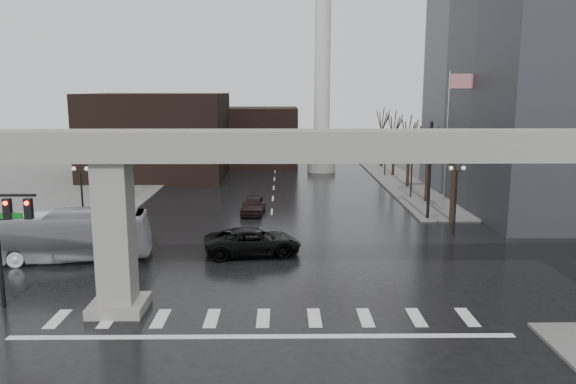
# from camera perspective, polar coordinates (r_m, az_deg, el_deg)

# --- Properties ---
(ground) EXTENTS (160.00, 160.00, 0.00)m
(ground) POSITION_cam_1_polar(r_m,az_deg,el_deg) (27.87, -2.46, -11.86)
(ground) COLOR black
(ground) RESTS_ON ground
(sidewalk_ne) EXTENTS (28.00, 36.00, 0.15)m
(sidewalk_ne) POSITION_cam_1_polar(r_m,az_deg,el_deg) (67.50, 21.22, 0.81)
(sidewalk_ne) COLOR slate
(sidewalk_ne) RESTS_ON ground
(sidewalk_nw) EXTENTS (28.00, 36.00, 0.15)m
(sidewalk_nw) POSITION_cam_1_polar(r_m,az_deg,el_deg) (68.17, -23.86, 0.71)
(sidewalk_nw) COLOR slate
(sidewalk_nw) RESTS_ON ground
(elevated_guideway) EXTENTS (48.00, 2.60, 8.70)m
(elevated_guideway) POSITION_cam_1_polar(r_m,az_deg,el_deg) (26.03, 0.20, 2.29)
(elevated_guideway) COLOR gray
(elevated_guideway) RESTS_ON ground
(building_far_left) EXTENTS (16.00, 14.00, 10.00)m
(building_far_left) POSITION_cam_1_polar(r_m,az_deg,el_deg) (69.60, -13.05, 5.61)
(building_far_left) COLOR black
(building_far_left) RESTS_ON ground
(building_far_mid) EXTENTS (10.00, 10.00, 8.00)m
(building_far_mid) POSITION_cam_1_polar(r_m,az_deg,el_deg) (78.09, -2.77, 5.63)
(building_far_mid) COLOR black
(building_far_mid) RESTS_ON ground
(smokestack) EXTENTS (3.60, 3.60, 30.00)m
(smokestack) POSITION_cam_1_polar(r_m,az_deg,el_deg) (72.00, 3.52, 12.66)
(smokestack) COLOR silver
(smokestack) RESTS_ON ground
(signal_mast_arm) EXTENTS (12.12, 0.43, 8.00)m
(signal_mast_arm) POSITION_cam_1_polar(r_m,az_deg,el_deg) (45.54, 9.65, 4.34)
(signal_mast_arm) COLOR black
(signal_mast_arm) RESTS_ON ground
(signal_left_pole) EXTENTS (2.30, 0.30, 6.00)m
(signal_left_pole) POSITION_cam_1_polar(r_m,az_deg,el_deg) (30.08, -26.56, -3.16)
(signal_left_pole) COLOR black
(signal_left_pole) RESTS_ON ground
(flagpole_assembly) EXTENTS (2.06, 0.12, 12.00)m
(flagpole_assembly) POSITION_cam_1_polar(r_m,az_deg,el_deg) (49.98, 16.23, 6.56)
(flagpole_assembly) COLOR silver
(flagpole_assembly) RESTS_ON ground
(lamp_right_0) EXTENTS (1.22, 0.32, 5.11)m
(lamp_right_0) POSITION_cam_1_polar(r_m,az_deg,el_deg) (42.32, 16.71, 0.35)
(lamp_right_0) COLOR black
(lamp_right_0) RESTS_ON ground
(lamp_right_1) EXTENTS (1.22, 0.32, 5.11)m
(lamp_right_1) POSITION_cam_1_polar(r_m,az_deg,el_deg) (55.68, 12.48, 2.89)
(lamp_right_1) COLOR black
(lamp_right_1) RESTS_ON ground
(lamp_right_2) EXTENTS (1.22, 0.32, 5.11)m
(lamp_right_2) POSITION_cam_1_polar(r_m,az_deg,el_deg) (69.29, 9.88, 4.44)
(lamp_right_2) COLOR black
(lamp_right_2) RESTS_ON ground
(lamp_left_0) EXTENTS (1.22, 0.32, 5.11)m
(lamp_left_0) POSITION_cam_1_polar(r_m,az_deg,el_deg) (42.88, -20.23, 0.28)
(lamp_left_0) COLOR black
(lamp_left_0) RESTS_ON ground
(lamp_left_1) EXTENTS (1.22, 0.32, 5.11)m
(lamp_left_1) POSITION_cam_1_polar(r_m,az_deg,el_deg) (56.11, -15.51, 2.82)
(lamp_left_1) COLOR black
(lamp_left_1) RESTS_ON ground
(lamp_left_2) EXTENTS (1.22, 0.32, 5.11)m
(lamp_left_2) POSITION_cam_1_polar(r_m,az_deg,el_deg) (69.64, -12.60, 4.37)
(lamp_left_2) COLOR black
(lamp_left_2) RESTS_ON ground
(tree_right_0) EXTENTS (1.09, 1.58, 7.50)m
(tree_right_0) POSITION_cam_1_polar(r_m,az_deg,el_deg) (46.51, 16.43, 0.39)
(tree_right_0) COLOR black
(tree_right_0) RESTS_ON ground
(tree_right_1) EXTENTS (1.09, 1.61, 7.67)m
(tree_right_1) POSITION_cam_1_polar(r_m,az_deg,el_deg) (54.10, 13.99, 1.95)
(tree_right_1) COLOR black
(tree_right_1) RESTS_ON ground
(tree_right_2) EXTENTS (1.10, 1.63, 7.85)m
(tree_right_2) POSITION_cam_1_polar(r_m,az_deg,el_deg) (61.79, 12.14, 3.12)
(tree_right_2) COLOR black
(tree_right_2) RESTS_ON ground
(tree_right_3) EXTENTS (1.11, 1.66, 8.02)m
(tree_right_3) POSITION_cam_1_polar(r_m,az_deg,el_deg) (69.55, 10.71, 4.02)
(tree_right_3) COLOR black
(tree_right_3) RESTS_ON ground
(tree_right_4) EXTENTS (1.12, 1.69, 8.19)m
(tree_right_4) POSITION_cam_1_polar(r_m,az_deg,el_deg) (77.36, 9.56, 4.74)
(tree_right_4) COLOR black
(tree_right_4) RESTS_ON ground
(pickup_truck) EXTENTS (6.62, 3.91, 1.73)m
(pickup_truck) POSITION_cam_1_polar(r_m,az_deg,el_deg) (36.37, -3.59, -5.05)
(pickup_truck) COLOR black
(pickup_truck) RESTS_ON ground
(city_bus) EXTENTS (11.54, 4.18, 3.14)m
(city_bus) POSITION_cam_1_polar(r_m,az_deg,el_deg) (37.76, -22.41, -4.15)
(city_bus) COLOR silver
(city_bus) RESTS_ON ground
(far_car) EXTENTS (2.19, 4.64, 1.53)m
(far_car) POSITION_cam_1_polar(r_m,az_deg,el_deg) (48.07, -3.56, -1.33)
(far_car) COLOR black
(far_car) RESTS_ON ground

